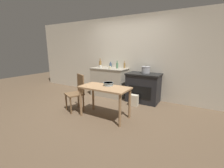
# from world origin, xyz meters

# --- Properties ---
(ground_plane) EXTENTS (14.00, 14.00, 0.00)m
(ground_plane) POSITION_xyz_m (0.00, 0.00, 0.00)
(ground_plane) COLOR brown
(wall_back) EXTENTS (8.00, 0.07, 2.55)m
(wall_back) POSITION_xyz_m (0.00, 1.58, 1.27)
(wall_back) COLOR beige
(wall_back) RESTS_ON ground_plane
(counter_cabinet) EXTENTS (1.17, 0.63, 0.94)m
(counter_cabinet) POSITION_xyz_m (-0.54, 1.25, 0.47)
(counter_cabinet) COLOR #B2A893
(counter_cabinet) RESTS_ON ground_plane
(stove) EXTENTS (0.96, 0.63, 0.86)m
(stove) POSITION_xyz_m (0.65, 1.25, 0.43)
(stove) COLOR black
(stove) RESTS_ON ground_plane
(work_table) EXTENTS (1.13, 0.57, 0.72)m
(work_table) POSITION_xyz_m (0.24, -0.22, 0.60)
(work_table) COLOR #A87F56
(work_table) RESTS_ON ground_plane
(chair) EXTENTS (0.53, 0.53, 0.92)m
(chair) POSITION_xyz_m (-0.60, -0.23, 0.49)
(chair) COLOR brown
(chair) RESTS_ON ground_plane
(flour_sack) EXTENTS (0.22, 0.16, 0.31)m
(flour_sack) POSITION_xyz_m (0.55, 0.79, 0.16)
(flour_sack) COLOR beige
(flour_sack) RESTS_ON ground_plane
(stock_pot) EXTENTS (0.25, 0.25, 0.22)m
(stock_pot) POSITION_xyz_m (0.67, 1.34, 0.95)
(stock_pot) COLOR #A8A8AD
(stock_pot) RESTS_ON stove
(mixing_bowl_large) EXTENTS (0.23, 0.23, 0.07)m
(mixing_bowl_large) POSITION_xyz_m (0.26, -0.08, 0.76)
(mixing_bowl_large) COLOR #93A8B2
(mixing_bowl_large) RESTS_ON work_table
(bottle_far_left) EXTENTS (0.06, 0.06, 0.24)m
(bottle_far_left) POSITION_xyz_m (-0.09, 1.47, 1.03)
(bottle_far_left) COLOR olive
(bottle_far_left) RESTS_ON counter_cabinet
(bottle_left) EXTENTS (0.08, 0.08, 0.18)m
(bottle_left) POSITION_xyz_m (-0.63, 1.48, 1.01)
(bottle_left) COLOR #3D5675
(bottle_left) RESTS_ON counter_cabinet
(bottle_mid_left) EXTENTS (0.07, 0.07, 0.25)m
(bottle_mid_left) POSITION_xyz_m (-0.28, 1.32, 1.03)
(bottle_mid_left) COLOR #517F5B
(bottle_mid_left) RESTS_ON counter_cabinet
(bottle_center_left) EXTENTS (0.08, 0.08, 0.30)m
(bottle_center_left) POSITION_xyz_m (-0.96, 1.35, 1.05)
(bottle_center_left) COLOR olive
(bottle_center_left) RESTS_ON counter_cabinet
(cup_center) EXTENTS (0.08, 0.08, 0.09)m
(cup_center) POSITION_xyz_m (-0.81, 1.13, 0.98)
(cup_center) COLOR silver
(cup_center) RESTS_ON counter_cabinet
(cup_center_right) EXTENTS (0.08, 0.08, 0.08)m
(cup_center_right) POSITION_xyz_m (-0.44, 1.14, 0.98)
(cup_center_right) COLOR beige
(cup_center_right) RESTS_ON counter_cabinet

